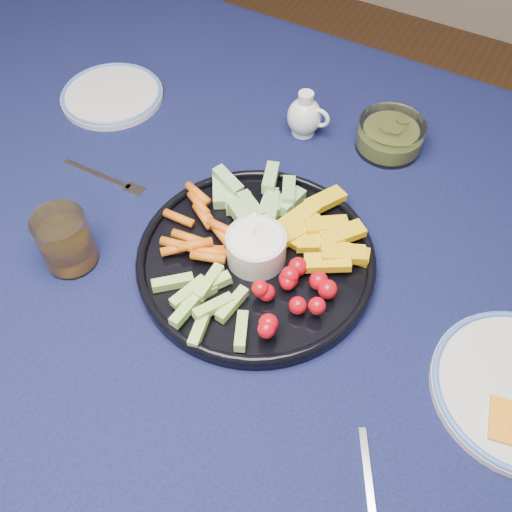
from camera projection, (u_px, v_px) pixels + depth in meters
The scene contains 8 objects.
dining_table at pixel (237, 248), 0.97m from camera, with size 1.67×1.07×0.75m.
crudite_platter at pixel (256, 254), 0.83m from camera, with size 0.35×0.35×0.11m.
creamer_pitcher at pixel (305, 116), 0.99m from camera, with size 0.08×0.06×0.08m.
pickle_bowl at pixel (390, 137), 0.98m from camera, with size 0.11×0.11×0.05m.
juice_tumbler at pixel (66, 243), 0.82m from camera, with size 0.08×0.08×0.09m.
fork_left at pixel (110, 180), 0.94m from camera, with size 0.16×0.02×0.00m.
fork_right at pixel (371, 501), 0.64m from camera, with size 0.08×0.13×0.00m.
side_plate_extra at pixel (112, 95), 1.07m from camera, with size 0.19×0.19×0.02m.
Camera 1 is at (0.33, -0.50, 1.43)m, focal length 40.00 mm.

